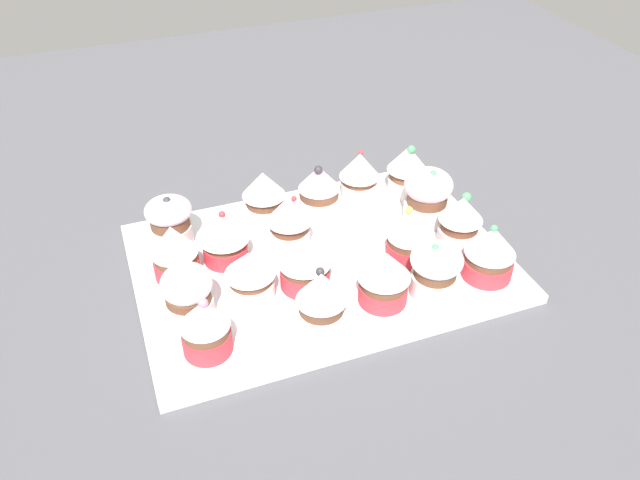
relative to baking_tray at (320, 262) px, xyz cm
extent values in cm
cube|color=#4C4C51|center=(0.00, 0.00, -2.10)|extent=(180.00, 180.00, 3.00)
cube|color=silver|center=(0.00, 0.00, 0.00)|extent=(46.22, 32.30, 1.20)
cylinder|color=white|center=(-17.19, -10.29, 1.79)|extent=(5.30, 5.30, 2.37)
cylinder|color=brown|center=(-17.19, -10.29, 3.69)|extent=(4.77, 4.77, 1.43)
cone|color=white|center=(-17.19, -10.29, 6.24)|extent=(5.76, 5.76, 3.66)
sphere|color=#4CB266|center=(-17.30, -9.76, 7.89)|extent=(1.16, 1.16, 1.16)
cylinder|color=white|center=(-10.04, -11.02, 1.96)|extent=(5.22, 5.22, 2.73)
cylinder|color=brown|center=(-10.04, -11.02, 3.85)|extent=(4.62, 4.62, 1.04)
cone|color=white|center=(-10.04, -11.02, 6.18)|extent=(5.66, 5.66, 3.63)
sphere|color=red|center=(-10.32, -11.43, 7.89)|extent=(0.71, 0.71, 0.71)
cylinder|color=white|center=(-3.53, -9.89, 1.88)|extent=(5.71, 5.71, 2.56)
cylinder|color=brown|center=(-3.53, -9.89, 3.84)|extent=(5.41, 5.41, 1.36)
cone|color=silver|center=(-3.53, -9.89, 6.21)|extent=(5.72, 5.72, 3.38)
sphere|color=#333338|center=(-3.29, -9.45, 7.72)|extent=(1.18, 1.18, 1.18)
cylinder|color=white|center=(4.04, -10.91, 1.79)|extent=(5.44, 5.44, 2.38)
cylinder|color=brown|center=(4.04, -10.91, 3.74)|extent=(4.92, 4.92, 1.51)
cone|color=white|center=(4.04, -10.91, 6.26)|extent=(5.89, 5.89, 3.53)
cylinder|color=white|center=(16.95, -9.96, 1.97)|extent=(5.40, 5.40, 2.74)
cylinder|color=brown|center=(16.95, -9.96, 4.09)|extent=(5.06, 5.06, 1.50)
ellipsoid|color=silver|center=(16.95, -9.96, 5.77)|extent=(6.05, 6.05, 3.09)
sphere|color=#333338|center=(16.88, -10.00, 7.16)|extent=(1.04, 1.04, 1.04)
cylinder|color=white|center=(-16.68, -3.13, 1.97)|extent=(6.14, 6.14, 2.74)
cylinder|color=brown|center=(-16.68, -3.13, 4.10)|extent=(5.45, 5.45, 1.51)
ellipsoid|color=silver|center=(-16.68, -3.13, 6.14)|extent=(6.59, 6.59, 4.26)
sphere|color=#4CB266|center=(-16.87, -2.63, 8.13)|extent=(0.94, 0.94, 0.94)
cylinder|color=white|center=(2.70, -3.94, 1.88)|extent=(5.30, 5.30, 2.55)
cylinder|color=brown|center=(2.70, -3.94, 3.87)|extent=(4.80, 4.80, 1.43)
cone|color=silver|center=(2.70, -3.94, 6.42)|extent=(5.82, 5.82, 3.69)
sphere|color=red|center=(2.15, -3.45, 8.17)|extent=(0.70, 0.70, 0.70)
cylinder|color=#D1333D|center=(11.25, -4.12, 1.72)|extent=(5.63, 5.63, 2.25)
cylinder|color=brown|center=(11.25, -4.12, 3.38)|extent=(5.13, 5.13, 1.06)
cone|color=white|center=(11.25, -4.12, 5.79)|extent=(6.29, 6.29, 3.77)
sphere|color=red|center=(11.16, -4.13, 7.55)|extent=(0.84, 0.84, 0.84)
cylinder|color=#D1333D|center=(17.56, -3.14, 1.83)|extent=(5.57, 5.57, 2.45)
cylinder|color=brown|center=(17.56, -3.14, 3.60)|extent=(5.18, 5.18, 1.09)
cone|color=white|center=(17.56, -3.14, 6.08)|extent=(5.63, 5.63, 3.87)
cylinder|color=white|center=(-18.22, 3.03, 1.70)|extent=(5.48, 5.48, 2.20)
cylinder|color=brown|center=(-18.22, 3.03, 3.54)|extent=(4.89, 4.89, 1.48)
cone|color=white|center=(-18.22, 3.03, 5.91)|extent=(5.72, 5.72, 3.27)
sphere|color=#4CB266|center=(-18.79, 2.73, 7.37)|extent=(1.20, 1.20, 1.20)
cylinder|color=#D1333D|center=(-10.64, 3.66, 1.78)|extent=(5.69, 5.69, 2.35)
cylinder|color=brown|center=(-10.64, 3.66, 3.49)|extent=(5.41, 5.41, 1.07)
cone|color=silver|center=(-10.64, 3.66, 5.95)|extent=(5.80, 5.80, 3.86)
sphere|color=#EAD64C|center=(-10.36, 3.29, 7.73)|extent=(1.01, 1.01, 1.01)
cylinder|color=#D1333D|center=(3.46, 4.04, 1.82)|extent=(6.01, 6.01, 2.43)
cylinder|color=brown|center=(3.46, 4.04, 3.58)|extent=(5.65, 5.65, 1.09)
cone|color=white|center=(3.46, 4.04, 6.02)|extent=(6.41, 6.41, 3.80)
cylinder|color=white|center=(10.06, 3.73, 1.78)|extent=(5.65, 5.65, 2.37)
cylinder|color=brown|center=(10.06, 3.73, 3.54)|extent=(5.10, 5.10, 1.15)
cone|color=white|center=(10.06, 3.73, 5.63)|extent=(5.98, 5.98, 3.03)
cylinder|color=white|center=(17.46, 4.31, 1.73)|extent=(5.56, 5.56, 2.26)
cylinder|color=brown|center=(17.46, 4.31, 3.42)|extent=(5.17, 5.17, 1.13)
ellipsoid|color=white|center=(17.46, 4.31, 5.29)|extent=(5.80, 5.80, 4.33)
cylinder|color=#D1333D|center=(-18.16, 10.10, 1.77)|extent=(6.19, 6.19, 2.35)
cylinder|color=brown|center=(-18.16, 10.10, 3.52)|extent=(5.74, 5.74, 1.14)
cone|color=silver|center=(-18.16, 10.10, 5.91)|extent=(6.19, 6.19, 3.64)
sphere|color=#4CB266|center=(-18.15, 9.95, 7.59)|extent=(0.88, 0.88, 0.88)
cylinder|color=white|center=(-10.38, 10.72, 2.00)|extent=(5.62, 5.62, 2.80)
cylinder|color=brown|center=(-10.38, 10.72, 4.03)|extent=(5.01, 5.01, 1.26)
ellipsoid|color=white|center=(-10.38, 10.72, 5.70)|extent=(6.19, 6.19, 3.50)
sphere|color=#4CB266|center=(-10.09, 10.50, 7.31)|extent=(0.95, 0.95, 0.95)
cylinder|color=#D1333D|center=(-4.20, 9.80, 1.75)|extent=(5.79, 5.79, 2.30)
cylinder|color=brown|center=(-4.20, 9.80, 3.57)|extent=(5.46, 5.46, 1.35)
cone|color=white|center=(-4.20, 9.80, 6.00)|extent=(6.21, 6.21, 3.51)
cylinder|color=white|center=(4.05, 11.26, 1.84)|extent=(5.40, 5.40, 2.48)
cylinder|color=brown|center=(4.05, 11.26, 3.83)|extent=(5.02, 5.02, 1.50)
cone|color=silver|center=(4.05, 11.26, 6.46)|extent=(5.70, 5.70, 3.75)
sphere|color=#333338|center=(3.99, 10.74, 8.18)|extent=(0.99, 0.99, 0.99)
cylinder|color=#D1333D|center=(16.78, 10.34, 1.90)|extent=(5.36, 5.36, 2.61)
cylinder|color=brown|center=(16.78, 10.34, 3.78)|extent=(5.13, 5.13, 1.14)
cone|color=silver|center=(16.78, 10.34, 5.92)|extent=(5.43, 5.43, 3.15)
sphere|color=pink|center=(16.60, 10.26, 7.33)|extent=(1.08, 1.08, 1.08)
camera|label=1|loc=(21.96, 58.88, 52.08)|focal=35.66mm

